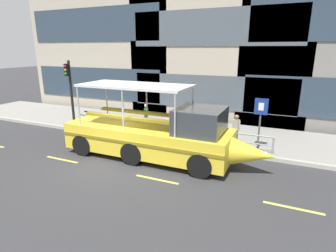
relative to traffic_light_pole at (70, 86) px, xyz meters
The scene contains 12 objects.
ground_plane 7.36m from the traffic_light_pole, 33.45° to the right, with size 120.00×120.00×0.00m, color #333335.
sidewalk 6.52m from the traffic_light_pole, 17.47° to the left, with size 32.00×4.80×0.18m, color gray.
curb_edge 6.30m from the traffic_light_pole, ahead, with size 32.00×0.18×0.18m, color #B2ADA3.
lane_centreline 7.70m from the traffic_light_pole, 37.64° to the right, with size 25.80×0.12×0.01m.
curb_guardrail 6.96m from the traffic_light_pole, ahead, with size 10.75×0.09×0.83m.
traffic_light_pole is the anchor object (origin of this frame).
parking_sign 11.36m from the traffic_light_pole, ahead, with size 0.60×0.12×2.48m.
leaned_bicycle 2.42m from the traffic_light_pole, ahead, with size 1.74×0.46×0.96m.
duck_tour_boat 7.84m from the traffic_light_pole, 18.94° to the right, with size 9.55×2.48×3.32m.
pedestrian_near_bow 10.33m from the traffic_light_pole, ahead, with size 0.42×0.27×1.55m.
pedestrian_mid_left 7.39m from the traffic_light_pole, ahead, with size 0.48×0.24×1.69m.
pedestrian_mid_right 5.13m from the traffic_light_pole, 10.54° to the left, with size 0.22×0.44×1.54m.
Camera 1 is at (6.64, -9.14, 4.86)m, focal length 29.07 mm.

